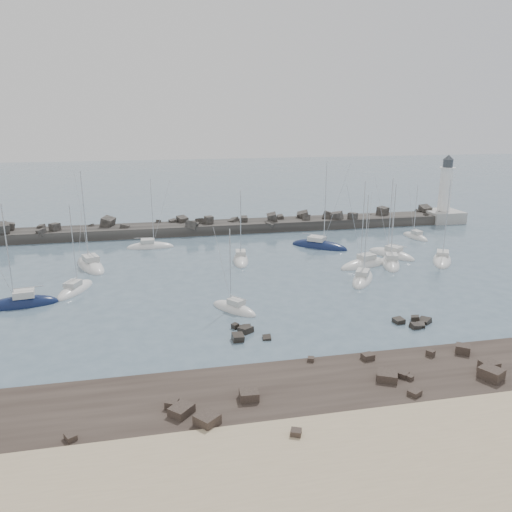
{
  "coord_description": "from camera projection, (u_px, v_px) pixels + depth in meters",
  "views": [
    {
      "loc": [
        -12.82,
        -55.64,
        21.93
      ],
      "look_at": [
        1.21,
        12.0,
        2.22
      ],
      "focal_mm": 35.0,
      "sensor_mm": 36.0,
      "label": 1
    }
  ],
  "objects": [
    {
      "name": "sailboat_2",
      "position": [
        22.0,
        304.0,
        59.19
      ],
      "size": [
        8.59,
        3.71,
        13.37
      ],
      "color": "#0F1A3F",
      "rests_on": "ground"
    },
    {
      "name": "sailboat_4",
      "position": [
        150.0,
        247.0,
        84.86
      ],
      "size": [
        8.06,
        2.83,
        12.55
      ],
      "color": "silver",
      "rests_on": "ground"
    },
    {
      "name": "rock_shelf",
      "position": [
        326.0,
        396.0,
        40.16
      ],
      "size": [
        140.0,
        12.0,
        1.87
      ],
      "color": "#2A211D",
      "rests_on": "ground"
    },
    {
      "name": "sand_strip",
      "position": [
        381.0,
        483.0,
        30.78
      ],
      "size": [
        140.0,
        14.0,
        1.0
      ],
      "primitive_type": "cube",
      "color": "tan",
      "rests_on": "ground"
    },
    {
      "name": "sailboat_14",
      "position": [
        415.0,
        237.0,
        91.67
      ],
      "size": [
        3.12,
        6.74,
        10.4
      ],
      "color": "silver",
      "rests_on": "ground"
    },
    {
      "name": "sailboat_10",
      "position": [
        391.0,
        255.0,
        80.0
      ],
      "size": [
        6.47,
        8.68,
        13.47
      ],
      "color": "silver",
      "rests_on": "ground"
    },
    {
      "name": "ground",
      "position": [
        266.0,
        300.0,
        60.91
      ],
      "size": [
        400.0,
        400.0,
        0.0
      ],
      "primitive_type": "plane",
      "color": "#496172",
      "rests_on": "ground"
    },
    {
      "name": "sailboat_8",
      "position": [
        319.0,
        246.0,
        85.24
      ],
      "size": [
        9.64,
        8.79,
        15.7
      ],
      "color": "#0F1A3F",
      "rests_on": "ground"
    },
    {
      "name": "rock_cluster_near",
      "position": [
        245.0,
        334.0,
        51.39
      ],
      "size": [
        4.11,
        4.2,
        1.26
      ],
      "color": "black",
      "rests_on": "ground"
    },
    {
      "name": "sailboat_7",
      "position": [
        363.0,
        280.0,
        68.13
      ],
      "size": [
        6.36,
        8.03,
        12.66
      ],
      "color": "silver",
      "rests_on": "ground"
    },
    {
      "name": "sailboat_6",
      "position": [
        241.0,
        260.0,
        77.03
      ],
      "size": [
        3.36,
        7.75,
        12.04
      ],
      "color": "silver",
      "rests_on": "ground"
    },
    {
      "name": "sailboat_5",
      "position": [
        234.0,
        309.0,
        57.79
      ],
      "size": [
        5.61,
        6.36,
        10.47
      ],
      "color": "silver",
      "rests_on": "ground"
    },
    {
      "name": "sailboat_9",
      "position": [
        364.0,
        265.0,
        74.72
      ],
      "size": [
        9.07,
        5.35,
        13.79
      ],
      "color": "silver",
      "rests_on": "ground"
    },
    {
      "name": "breakwater",
      "position": [
        181.0,
        232.0,
        95.05
      ],
      "size": [
        115.0,
        6.85,
        5.38
      ],
      "color": "#2B2927",
      "rests_on": "ground"
    },
    {
      "name": "rock_cluster_far",
      "position": [
        414.0,
        323.0,
        54.17
      ],
      "size": [
        4.35,
        2.9,
        1.46
      ],
      "color": "black",
      "rests_on": "ground"
    },
    {
      "name": "sailboat_1",
      "position": [
        91.0,
        266.0,
        74.16
      ],
      "size": [
        6.28,
        10.09,
        15.32
      ],
      "color": "silver",
      "rests_on": "ground"
    },
    {
      "name": "sailboat_13",
      "position": [
        391.0,
        264.0,
        75.24
      ],
      "size": [
        5.34,
        8.57,
        13.21
      ],
      "color": "silver",
      "rests_on": "ground"
    },
    {
      "name": "lighthouse",
      "position": [
        443.0,
        207.0,
        105.02
      ],
      "size": [
        7.0,
        7.0,
        14.6
      ],
      "color": "#9D9D98",
      "rests_on": "ground"
    },
    {
      "name": "sailboat_11",
      "position": [
        442.0,
        261.0,
        76.97
      ],
      "size": [
        6.86,
        8.81,
        13.66
      ],
      "color": "silver",
      "rests_on": "ground"
    },
    {
      "name": "sailboat_3",
      "position": [
        75.0,
        290.0,
        64.0
      ],
      "size": [
        5.16,
        7.87,
        11.97
      ],
      "color": "silver",
      "rests_on": "ground"
    }
  ]
}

